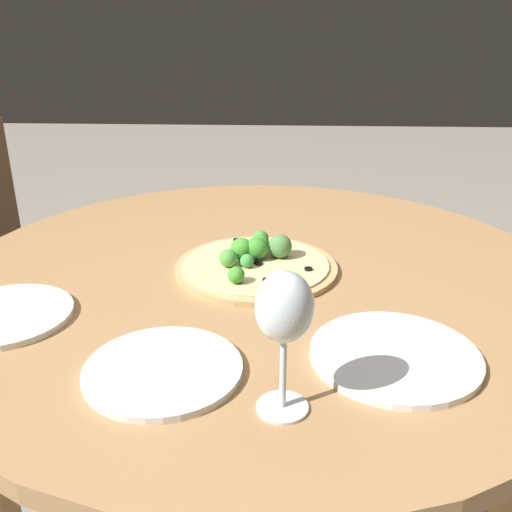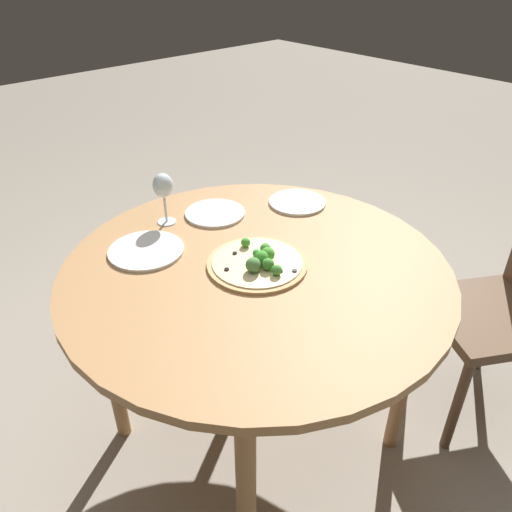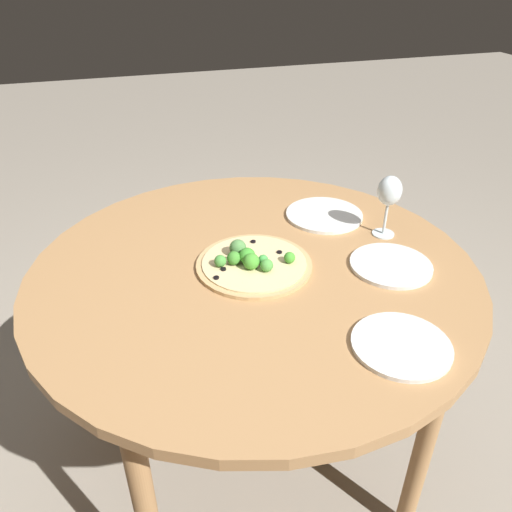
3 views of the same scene
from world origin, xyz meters
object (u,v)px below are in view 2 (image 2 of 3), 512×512
Objects in this scene: chair at (512,301)px; plate_side at (297,202)px; plate_near at (146,250)px; pizza at (257,262)px; wine_glass at (163,187)px; plate_far at (215,213)px.

chair reaches higher than plate_side.
plate_near is (-0.76, -0.98, 0.27)m from chair.
chair is 0.96m from pizza.
plate_near is at bearing -52.90° from wine_glass.
plate_near is 0.31m from plate_far.
chair reaches higher than plate_far.
pizza is at bearing -62.15° from plate_side.
chair is 1.27m from plate_near.
chair is 5.31× the size of wine_glass.
plate_far is at bearing 67.00° from wine_glass.
wine_glass is at bearing -172.86° from pizza.
wine_glass is at bearing -105.22° from chair.
plate_far is at bearing 162.47° from pizza.
plate_near is at bearing -96.49° from chair.
chair is at bearing 58.69° from pizza.
wine_glass is 0.49m from plate_side.
chair is at bearing 39.97° from plate_far.
chair is 4.60× the size of plate_side.
chair is 0.83m from plate_side.
plate_near is 0.58m from plate_side.
pizza reaches higher than plate_near.
pizza is 0.35m from plate_near.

